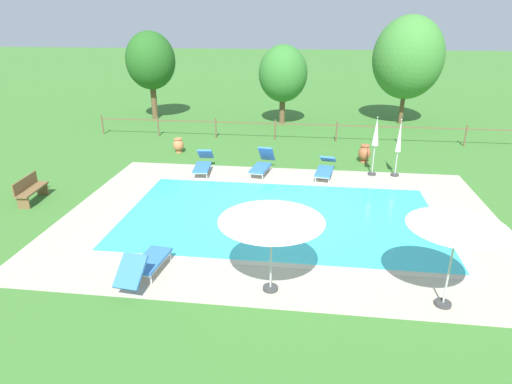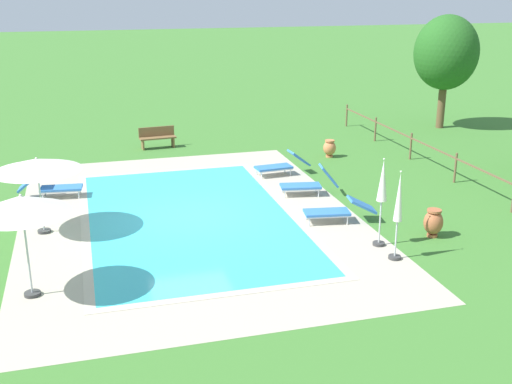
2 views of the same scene
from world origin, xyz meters
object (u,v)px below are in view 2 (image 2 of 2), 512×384
Objects in this scene: tree_west_mid at (446,53)px; sun_lounger_north_near_steps at (309,183)px; sun_lounger_north_far at (337,210)px; sun_lounger_north_end at (281,165)px; patio_umbrella_open_foreground at (37,165)px; wooden_bench_lawn_side at (157,137)px; terracotta_urn_by_tree at (433,222)px; sun_lounger_north_mid at (52,187)px; patio_umbrella_closed_row_mid_west at (398,206)px; patio_umbrella_closed_row_west at (382,188)px; terracotta_urn_near_fence at (330,148)px; patio_umbrella_open_by_bench at (22,205)px.

sun_lounger_north_near_steps is at bearing -50.37° from tree_west_mid.
sun_lounger_north_end is at bearing -178.66° from sun_lounger_north_far.
sun_lounger_north_far is 0.90× the size of patio_umbrella_open_foreground.
patio_umbrella_open_foreground is at bearing -25.92° from wooden_bench_lawn_side.
sun_lounger_north_end is 7.04m from terracotta_urn_by_tree.
wooden_bench_lawn_side is (-8.71, 4.23, -1.48)m from patio_umbrella_open_foreground.
patio_umbrella_open_foreground is at bearing -99.87° from sun_lounger_north_far.
patio_umbrella_open_foreground is 9.79m from wooden_bench_lawn_side.
sun_lounger_north_mid is at bearing -103.55° from sun_lounger_north_near_steps.
patio_umbrella_open_foreground is 9.53m from patio_umbrella_closed_row_mid_west.
terracotta_urn_by_tree is at bearing 122.38° from patio_umbrella_closed_row_mid_west.
wooden_bench_lawn_side reaches higher than sun_lounger_north_far.
patio_umbrella_closed_row_west is 1.55× the size of wooden_bench_lawn_side.
patio_umbrella_open_foreground is at bearing -63.13° from terracotta_urn_near_fence.
sun_lounger_north_near_steps reaches higher than sun_lounger_north_mid.
patio_umbrella_open_foreground reaches higher than sun_lounger_north_mid.
sun_lounger_north_end is 0.86× the size of patio_umbrella_closed_row_west.
terracotta_urn_near_fence is at bearing 166.60° from patio_umbrella_closed_row_west.
sun_lounger_north_near_steps is 0.81× the size of patio_umbrella_open_by_bench.
patio_umbrella_open_by_bench is 3.43× the size of terracotta_urn_near_fence.
patio_umbrella_open_by_bench is 1.55× the size of wooden_bench_lawn_side.
patio_umbrella_open_foreground is at bearing -2.88° from sun_lounger_north_mid.
sun_lounger_north_near_steps is 2.47× the size of terracotta_urn_by_tree.
patio_umbrella_closed_row_west is 0.45× the size of tree_west_mid.
sun_lounger_north_near_steps is 2.79× the size of terracotta_urn_near_fence.
terracotta_urn_by_tree is (8.52, -0.39, 0.05)m from terracotta_urn_near_fence.
sun_lounger_north_near_steps is at bearing 178.65° from sun_lounger_north_far.
sun_lounger_north_end reaches higher than terracotta_urn_near_fence.
terracotta_urn_near_fence is (-6.79, 2.48, 0.02)m from sun_lounger_north_far.
patio_umbrella_closed_row_west is (6.85, 0.53, 1.22)m from sun_lounger_north_end.
sun_lounger_north_mid is at bearing -71.29° from tree_west_mid.
sun_lounger_north_mid is 0.86× the size of patio_umbrella_open_foreground.
patio_umbrella_closed_row_mid_west is at bearing 49.08° from sun_lounger_north_mid.
sun_lounger_north_mid is 1.00× the size of sun_lounger_north_end.
sun_lounger_north_near_steps is at bearing 97.88° from patio_umbrella_open_foreground.
sun_lounger_north_far is at bearing -42.56° from tree_west_mid.
sun_lounger_north_end is at bearing 132.31° from patio_umbrella_open_by_bench.
terracotta_urn_by_tree is (11.85, 5.98, -0.05)m from wooden_bench_lawn_side.
patio_umbrella_open_by_bench is at bearing -86.40° from patio_umbrella_closed_row_west.
patio_umbrella_open_foreground is at bearing -107.10° from terracotta_urn_by_tree.
patio_umbrella_closed_row_west reaches higher than patio_umbrella_closed_row_mid_west.
patio_umbrella_open_by_bench is at bearing -73.56° from sun_lounger_north_far.
sun_lounger_north_near_steps is 5.44m from patio_umbrella_closed_row_mid_west.
patio_umbrella_open_foreground is (1.13, -8.19, 1.55)m from sun_lounger_north_near_steps.
sun_lounger_north_end is 0.88× the size of patio_umbrella_closed_row_mid_west.
patio_umbrella_open_foreground is 0.45× the size of tree_west_mid.
terracotta_urn_by_tree is (3.14, 10.21, -1.52)m from patio_umbrella_open_foreground.
patio_umbrella_closed_row_mid_west is (5.33, 0.36, 1.02)m from sun_lounger_north_near_steps.
sun_lounger_north_mid is 7.87m from sun_lounger_north_end.
sun_lounger_north_mid is at bearing -119.35° from sun_lounger_north_far.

